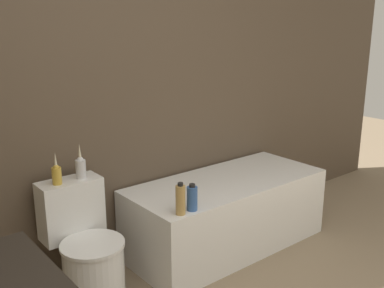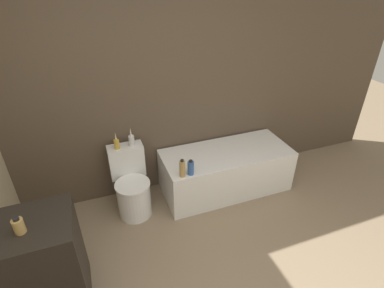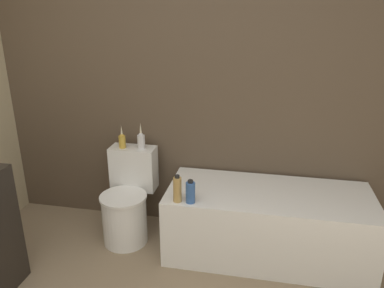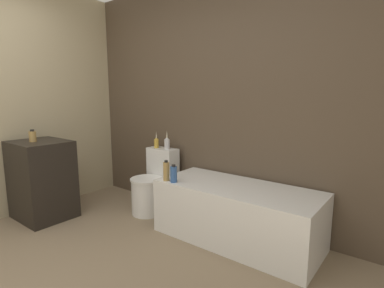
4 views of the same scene
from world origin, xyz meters
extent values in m
cube|color=brown|center=(0.00, 2.12, 1.30)|extent=(6.40, 0.06, 2.60)
cube|color=white|center=(0.78, 1.74, 0.27)|extent=(1.52, 0.66, 0.53)
cube|color=#B7BCC6|center=(0.78, 1.74, 0.52)|extent=(1.32, 0.46, 0.01)
cylinder|color=white|center=(-0.35, 1.67, 0.20)|extent=(0.36, 0.36, 0.40)
cylinder|color=white|center=(-0.35, 1.67, 0.41)|extent=(0.38, 0.38, 0.02)
cube|color=white|center=(-0.35, 1.94, 0.54)|extent=(0.38, 0.18, 0.37)
cylinder|color=gold|center=(-0.43, 1.92, 0.78)|extent=(0.06, 0.06, 0.10)
sphere|color=gold|center=(-0.43, 1.92, 0.83)|extent=(0.04, 0.04, 0.04)
cone|color=beige|center=(-0.43, 1.92, 0.88)|extent=(0.02, 0.02, 0.09)
cylinder|color=silver|center=(-0.27, 1.94, 0.79)|extent=(0.06, 0.06, 0.11)
sphere|color=silver|center=(-0.27, 1.94, 0.84)|extent=(0.04, 0.04, 0.04)
cone|color=beige|center=(-0.27, 1.94, 0.90)|extent=(0.02, 0.02, 0.10)
cylinder|color=tan|center=(0.14, 1.47, 0.62)|extent=(0.06, 0.06, 0.18)
cylinder|color=black|center=(0.14, 1.47, 0.72)|extent=(0.03, 0.03, 0.02)
cylinder|color=#335999|center=(0.23, 1.48, 0.61)|extent=(0.07, 0.07, 0.15)
cylinder|color=black|center=(0.23, 1.48, 0.69)|extent=(0.04, 0.04, 0.02)
camera|label=1|loc=(-1.39, -0.52, 1.67)|focal=42.00mm
camera|label=2|loc=(-0.63, -0.89, 2.39)|focal=28.00mm
camera|label=3|loc=(0.70, -0.81, 1.82)|focal=35.00mm
camera|label=4|loc=(2.08, -0.61, 1.37)|focal=28.00mm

